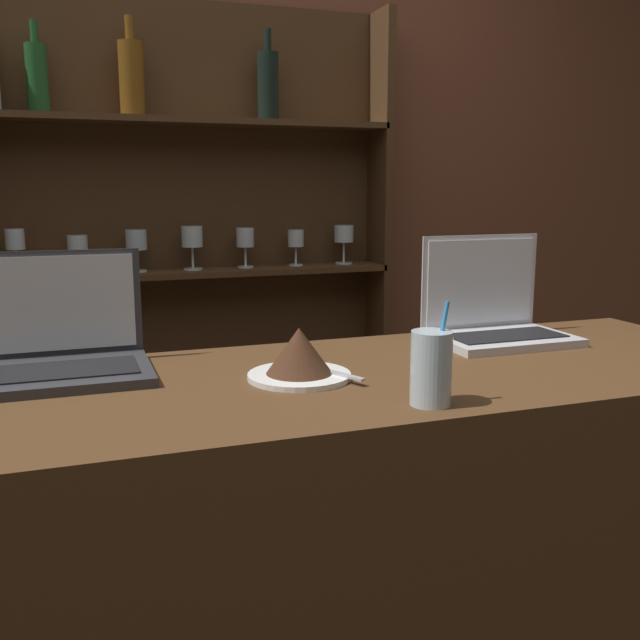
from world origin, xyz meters
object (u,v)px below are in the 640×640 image
(laptop_near, at_px, (54,350))
(cake_plate, at_px, (299,356))
(water_glass, at_px, (431,368))
(laptop_far, at_px, (494,316))

(laptop_near, height_order, cake_plate, laptop_near)
(laptop_near, relative_size, water_glass, 2.02)
(laptop_near, relative_size, cake_plate, 1.78)
(laptop_near, height_order, laptop_far, laptop_far)
(laptop_far, relative_size, cake_plate, 1.60)
(laptop_near, distance_m, cake_plate, 0.46)
(cake_plate, xyz_separation_m, water_glass, (0.15, -0.22, 0.02))
(laptop_far, xyz_separation_m, water_glass, (-0.37, -0.39, 0.01))
(cake_plate, bearing_deg, laptop_near, 156.32)
(laptop_near, distance_m, water_glass, 0.70)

